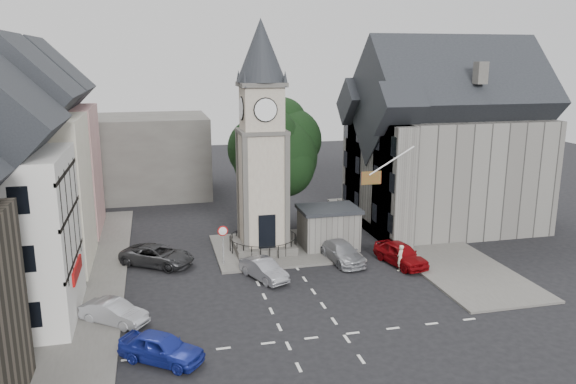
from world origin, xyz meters
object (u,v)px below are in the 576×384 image
object	(u,v)px
stone_shelter	(328,227)
car_east_red	(401,254)
car_west_blue	(161,348)
pedestrian	(400,258)
clock_tower	(262,140)

from	to	relation	value
stone_shelter	car_east_red	size ratio (longest dim) A/B	0.96
stone_shelter	car_west_blue	size ratio (longest dim) A/B	1.06
pedestrian	clock_tower	bearing A→B (deg)	-79.13
car_west_blue	pedestrian	xyz separation A→B (m)	(15.50, 8.00, 0.18)
car_east_red	car_west_blue	bearing A→B (deg)	-163.21
clock_tower	pedestrian	size ratio (longest dim) A/B	9.27
clock_tower	car_east_red	world-z (taller)	clock_tower
clock_tower	car_east_red	bearing A→B (deg)	-30.42
car_west_blue	car_east_red	bearing A→B (deg)	-25.01
clock_tower	pedestrian	bearing A→B (deg)	-36.83
stone_shelter	car_west_blue	distance (m)	18.28
car_west_blue	car_east_red	size ratio (longest dim) A/B	0.91
car_west_blue	car_east_red	xyz separation A→B (m)	(16.00, 9.00, 0.07)
clock_tower	car_west_blue	world-z (taller)	clock_tower
stone_shelter	pedestrian	size ratio (longest dim) A/B	2.45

